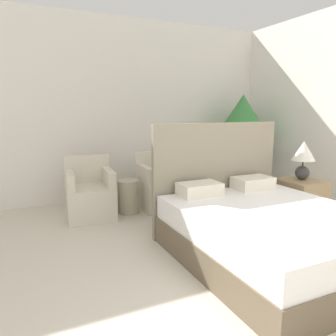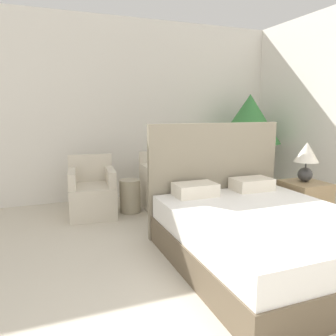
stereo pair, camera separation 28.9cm
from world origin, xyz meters
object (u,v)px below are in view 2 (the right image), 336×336
at_px(armchair_near_window_left, 92,196).
at_px(nightstand, 304,204).
at_px(table_lamp, 306,157).
at_px(bed, 260,233).
at_px(armchair_near_window_right, 164,189).
at_px(side_table, 130,196).
at_px(potted_palm, 249,124).

distance_m(armchair_near_window_left, nightstand, 2.80).
bearing_deg(table_lamp, armchair_near_window_left, 150.48).
distance_m(bed, nightstand, 1.28).
xyz_separation_m(nightstand, table_lamp, (0.01, 0.03, 0.60)).
bearing_deg(armchair_near_window_right, armchair_near_window_left, -176.68).
height_order(nightstand, side_table, nightstand).
xyz_separation_m(armchair_near_window_right, potted_palm, (1.63, 0.22, 0.94)).
bearing_deg(potted_palm, armchair_near_window_left, -175.40).
height_order(potted_palm, nightstand, potted_palm).
bearing_deg(table_lamp, potted_palm, 80.81).
bearing_deg(potted_palm, nightstand, -99.45).
bearing_deg(armchair_near_window_right, potted_palm, 10.90).
bearing_deg(nightstand, armchair_near_window_left, 149.87).
height_order(bed, potted_palm, potted_palm).
xyz_separation_m(bed, potted_palm, (1.39, 2.25, 0.92)).
xyz_separation_m(bed, table_lamp, (1.13, 0.65, 0.59)).
distance_m(potted_palm, nightstand, 1.89).
height_order(armchair_near_window_left, table_lamp, table_lamp).
relative_size(potted_palm, side_table, 3.62).
bearing_deg(nightstand, bed, -150.88).
relative_size(nightstand, side_table, 1.22).
bearing_deg(armchair_near_window_right, bed, -80.10).
xyz_separation_m(armchair_near_window_right, table_lamp, (1.37, -1.38, 0.60)).
bearing_deg(armchair_near_window_left, potted_palm, 10.10).
bearing_deg(bed, side_table, 111.09).
relative_size(bed, nightstand, 3.46).
bearing_deg(side_table, table_lamp, -35.18).
bearing_deg(table_lamp, nightstand, -113.83).
bearing_deg(armchair_near_window_right, nightstand, -42.70).
xyz_separation_m(armchair_near_window_left, armchair_near_window_right, (1.07, 0.00, 0.00)).
distance_m(nightstand, side_table, 2.33).
distance_m(potted_palm, side_table, 2.39).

